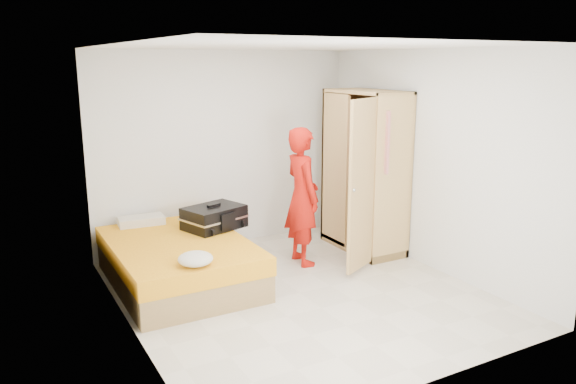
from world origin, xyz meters
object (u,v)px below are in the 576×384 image
bed (179,262)px  round_cushion (195,259)px  wardrobe (364,176)px  suitcase (214,218)px  person (302,196)px

bed → round_cushion: (-0.09, -0.82, 0.31)m
wardrobe → suitcase: 2.02m
suitcase → round_cushion: bearing=-138.1°
person → suitcase: (-1.02, 0.34, -0.21)m
bed → person: bearing=-2.9°
bed → person: (1.56, -0.08, 0.60)m
wardrobe → suitcase: wardrobe is taller
wardrobe → bed: bearing=178.7°
suitcase → round_cushion: 1.26m
bed → wardrobe: wardrobe is taller
person → round_cushion: (-1.65, -0.74, -0.28)m
person → suitcase: 1.09m
wardrobe → round_cushion: (-2.59, -0.76, -0.43)m
person → wardrobe: bearing=-84.2°
bed → person: size_ratio=1.19×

